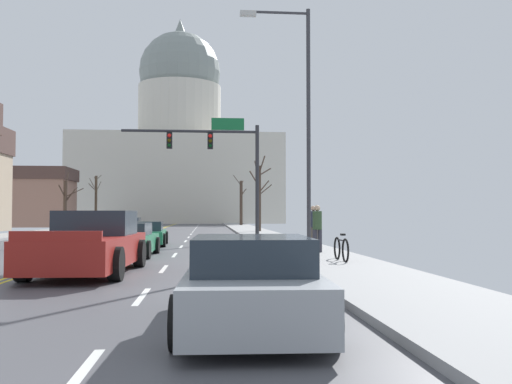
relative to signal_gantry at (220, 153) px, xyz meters
The scene contains 19 objects.
ground 14.86m from the signal_gantry, 112.80° to the right, with size 20.00×180.00×0.20m.
signal_gantry is the anchor object (origin of this frame).
street_lamp_right 13.41m from the signal_gantry, 79.34° to the right, with size 2.45×0.24×8.54m.
capitol_building 62.11m from the signal_gantry, 95.03° to the left, with size 33.19×20.02×34.55m.
sedan_near_00 7.46m from the signal_gantry, 128.82° to the right, with size 2.21×4.68×1.17m.
sedan_near_01 12.78m from the signal_gantry, 107.61° to the right, with size 2.12×4.43×1.22m.
pickup_truck_near_02 18.03m from the signal_gantry, 102.41° to the right, with size 2.52×5.75×1.64m.
sedan_near_03 24.78m from the signal_gantry, 90.22° to the right, with size 2.05×4.38×1.25m.
sedan_oncoming_00 9.53m from the signal_gantry, 149.77° to the left, with size 2.12×4.24×1.28m.
sedan_oncoming_01 18.59m from the signal_gantry, 113.85° to the left, with size 1.97×4.46×1.21m.
sedan_oncoming_02 31.42m from the signal_gantry, 110.20° to the left, with size 1.98×4.33×1.18m.
flank_building_01 41.61m from the signal_gantry, 123.50° to the left, with size 12.85×6.96×6.86m.
bare_tree_00 36.21m from the signal_gantry, 84.54° to the left, with size 1.77×2.81×6.18m.
bare_tree_01 23.24m from the signal_gantry, 125.31° to the left, with size 1.98×1.64×5.18m.
bare_tree_02 13.07m from the signal_gantry, 74.36° to the left, with size 1.81×2.36×5.97m.
bare_tree_03 40.16m from the signal_gantry, 110.97° to the left, with size 1.60×2.53×6.24m.
pedestrian_00 10.76m from the signal_gantry, 68.31° to the right, with size 0.35×0.34×1.74m.
pedestrian_01 13.03m from the signal_gantry, 74.44° to the right, with size 0.35×0.34×1.73m.
bicycle_parked 16.46m from the signal_gantry, 77.72° to the right, with size 0.12×1.77×0.85m.
Camera 1 is at (4.72, -19.15, 1.56)m, focal length 38.93 mm.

